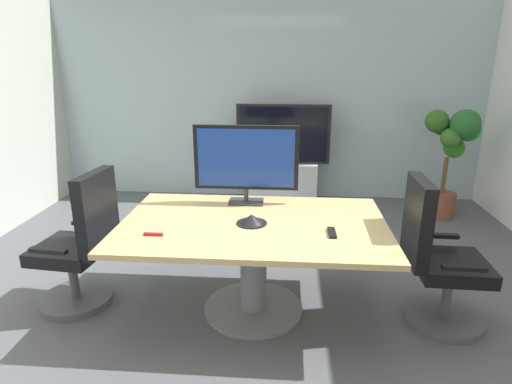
% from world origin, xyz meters
% --- Properties ---
extents(ground_plane, '(6.78, 6.78, 0.00)m').
position_xyz_m(ground_plane, '(0.00, 0.00, 0.00)').
color(ground_plane, '#515459').
extents(wall_back_glass_partition, '(5.75, 0.10, 2.62)m').
position_xyz_m(wall_back_glass_partition, '(0.00, 2.89, 1.31)').
color(wall_back_glass_partition, '#9EB2B7').
rests_on(wall_back_glass_partition, ground).
extents(conference_table, '(1.93, 1.21, 0.73)m').
position_xyz_m(conference_table, '(0.05, -0.05, 0.55)').
color(conference_table, tan).
rests_on(conference_table, ground).
extents(office_chair_left, '(0.62, 0.60, 1.09)m').
position_xyz_m(office_chair_left, '(-1.27, -0.07, 0.46)').
color(office_chair_left, '#4C4C51').
rests_on(office_chair_left, ground).
extents(office_chair_right, '(0.60, 0.58, 1.09)m').
position_xyz_m(office_chair_right, '(1.37, -0.10, 0.46)').
color(office_chair_right, '#4C4C51').
rests_on(office_chair_right, ground).
extents(tv_monitor, '(0.84, 0.18, 0.64)m').
position_xyz_m(tv_monitor, '(-0.05, 0.39, 1.09)').
color(tv_monitor, '#333338').
rests_on(tv_monitor, conference_table).
extents(wall_display_unit, '(1.20, 0.36, 1.31)m').
position_xyz_m(wall_display_unit, '(0.22, 2.53, 0.44)').
color(wall_display_unit, '#B7BABC').
rests_on(wall_display_unit, ground).
extents(potted_plant, '(0.62, 0.52, 1.32)m').
position_xyz_m(potted_plant, '(2.20, 2.13, 0.86)').
color(potted_plant, brown).
rests_on(potted_plant, ground).
extents(conference_phone, '(0.22, 0.22, 0.07)m').
position_xyz_m(conference_phone, '(0.04, -0.08, 0.76)').
color(conference_phone, black).
rests_on(conference_phone, conference_table).
extents(remote_control, '(0.05, 0.17, 0.02)m').
position_xyz_m(remote_control, '(0.60, -0.22, 0.74)').
color(remote_control, black).
rests_on(remote_control, conference_table).
extents(whiteboard_marker, '(0.13, 0.02, 0.02)m').
position_xyz_m(whiteboard_marker, '(-0.60, -0.34, 0.74)').
color(whiteboard_marker, red).
rests_on(whiteboard_marker, conference_table).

